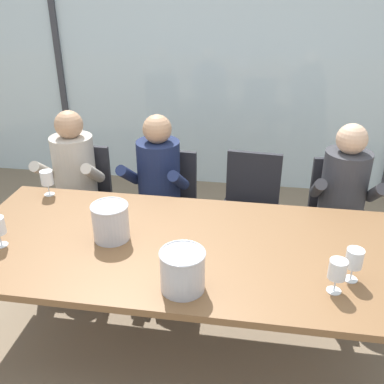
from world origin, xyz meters
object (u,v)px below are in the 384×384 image
(chair_near_curtain, at_px, (82,194))
(chair_center, at_px, (251,202))
(ice_bucket_secondary, at_px, (183,270))
(person_beige_jumper, at_px, (72,180))
(chair_left_of_center, at_px, (167,200))
(wine_glass_center_pour, at_px, (337,271))
(wine_glass_near_bucket, at_px, (47,179))
(dining_table, at_px, (182,253))
(person_charcoal_jacket, at_px, (344,199))
(ice_bucket_primary, at_px, (111,221))
(wine_glass_by_left_taster, at_px, (354,260))
(chair_right_of_center, at_px, (340,209))
(person_navy_polo, at_px, (156,186))

(chair_near_curtain, height_order, chair_center, same)
(ice_bucket_secondary, bearing_deg, person_beige_jumper, 131.79)
(chair_near_curtain, relative_size, chair_left_of_center, 1.00)
(chair_left_of_center, distance_m, wine_glass_center_pour, 1.66)
(chair_near_curtain, distance_m, chair_left_of_center, 0.70)
(wine_glass_near_bucket, bearing_deg, ice_bucket_secondary, -37.82)
(dining_table, bearing_deg, person_beige_jumper, 140.53)
(person_charcoal_jacket, distance_m, wine_glass_near_bucket, 2.04)
(ice_bucket_primary, relative_size, wine_glass_by_left_taster, 1.22)
(wine_glass_by_left_taster, xyz_separation_m, wine_glass_center_pour, (-0.09, -0.10, 0.00))
(chair_center, height_order, chair_right_of_center, same)
(person_beige_jumper, relative_size, ice_bucket_primary, 5.74)
(chair_center, xyz_separation_m, wine_glass_near_bucket, (-1.35, -0.54, 0.35))
(wine_glass_near_bucket, relative_size, wine_glass_center_pour, 1.00)
(dining_table, xyz_separation_m, person_charcoal_jacket, (1.00, 0.82, 0.00))
(person_navy_polo, bearing_deg, chair_center, 19.06)
(chair_left_of_center, relative_size, chair_center, 1.00)
(chair_near_curtain, distance_m, ice_bucket_primary, 1.15)
(chair_left_of_center, bearing_deg, chair_right_of_center, 5.18)
(dining_table, bearing_deg, person_navy_polo, 112.79)
(person_charcoal_jacket, bearing_deg, chair_left_of_center, 176.48)
(chair_center, bearing_deg, wine_glass_near_bucket, -153.25)
(dining_table, height_order, chair_near_curtain, chair_near_curtain)
(person_charcoal_jacket, bearing_deg, ice_bucket_secondary, -126.25)
(dining_table, bearing_deg, chair_left_of_center, 107.09)
(person_navy_polo, bearing_deg, ice_bucket_primary, -88.69)
(chair_near_curtain, xyz_separation_m, person_beige_jumper, (-0.02, -0.11, 0.17))
(chair_right_of_center, height_order, ice_bucket_secondary, ice_bucket_secondary)
(person_navy_polo, bearing_deg, wine_glass_by_left_taster, -34.13)
(person_navy_polo, distance_m, ice_bucket_secondary, 1.28)
(person_beige_jumper, distance_m, wine_glass_by_left_taster, 2.13)
(chair_left_of_center, distance_m, person_beige_jumper, 0.74)
(ice_bucket_secondary, distance_m, wine_glass_near_bucket, 1.35)
(chair_right_of_center, relative_size, person_beige_jumper, 0.74)
(ice_bucket_primary, height_order, wine_glass_near_bucket, ice_bucket_primary)
(wine_glass_near_bucket, bearing_deg, chair_center, 21.69)
(person_charcoal_jacket, bearing_deg, wine_glass_center_pour, -99.55)
(person_navy_polo, bearing_deg, person_beige_jumper, -174.58)
(chair_left_of_center, height_order, wine_glass_center_pour, wine_glass_center_pour)
(dining_table, bearing_deg, chair_center, 70.35)
(wine_glass_by_left_taster, bearing_deg, person_navy_polo, 140.47)
(chair_near_curtain, relative_size, person_charcoal_jacket, 0.74)
(ice_bucket_primary, distance_m, ice_bucket_secondary, 0.60)
(person_beige_jumper, height_order, wine_glass_by_left_taster, person_beige_jumper)
(chair_right_of_center, height_order, person_navy_polo, person_navy_polo)
(person_beige_jumper, xyz_separation_m, person_charcoal_jacket, (2.00, -0.00, 0.00))
(dining_table, height_order, person_beige_jumper, person_beige_jumper)
(ice_bucket_primary, bearing_deg, dining_table, -0.38)
(chair_left_of_center, height_order, chair_center, same)
(wine_glass_center_pour, bearing_deg, dining_table, 159.99)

